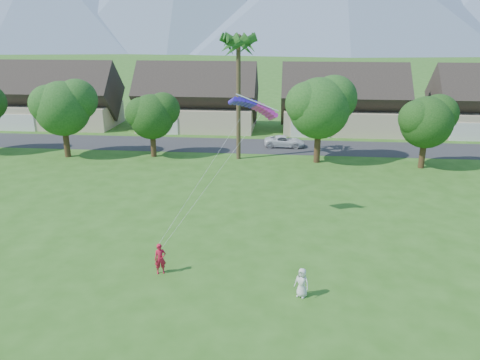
# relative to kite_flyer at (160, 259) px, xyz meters

# --- Properties ---
(ground) EXTENTS (500.00, 500.00, 0.00)m
(ground) POSITION_rel_kite_flyer_xyz_m (3.89, -4.51, -0.88)
(ground) COLOR #2D6019
(ground) RESTS_ON ground
(street) EXTENTS (90.00, 7.00, 0.01)m
(street) POSITION_rel_kite_flyer_xyz_m (3.89, 29.49, -0.88)
(street) COLOR #2D2D30
(street) RESTS_ON ground
(kite_flyer) EXTENTS (0.75, 0.63, 1.77)m
(kite_flyer) POSITION_rel_kite_flyer_xyz_m (0.00, 0.00, 0.00)
(kite_flyer) COLOR red
(kite_flyer) RESTS_ON ground
(watcher) EXTENTS (0.90, 0.78, 1.56)m
(watcher) POSITION_rel_kite_flyer_xyz_m (7.74, -1.60, -0.10)
(watcher) COLOR silver
(watcher) RESTS_ON ground
(parked_car) EXTENTS (4.58, 2.18, 1.26)m
(parked_car) POSITION_rel_kite_flyer_xyz_m (6.59, 29.49, -0.25)
(parked_car) COLOR silver
(parked_car) RESTS_ON ground
(houses_row) EXTENTS (72.75, 8.19, 8.86)m
(houses_row) POSITION_rel_kite_flyer_xyz_m (4.38, 38.48, 2.56)
(houses_row) COLOR beige
(houses_row) RESTS_ON ground
(tree_row) EXTENTS (62.27, 6.67, 8.45)m
(tree_row) POSITION_rel_kite_flyer_xyz_m (2.75, 23.40, 4.00)
(tree_row) COLOR #47301C
(tree_row) RESTS_ON ground
(fan_palm) EXTENTS (3.00, 3.00, 13.80)m
(fan_palm) POSITION_rel_kite_flyer_xyz_m (1.89, 23.99, 10.92)
(fan_palm) COLOR #4C3D26
(fan_palm) RESTS_ON ground
(parafoil_kite) EXTENTS (3.45, 1.46, 0.50)m
(parafoil_kite) POSITION_rel_kite_flyer_xyz_m (4.57, 8.15, 7.27)
(parafoil_kite) COLOR #351BCB
(parafoil_kite) RESTS_ON ground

